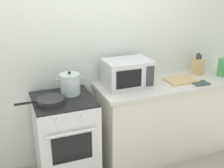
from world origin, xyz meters
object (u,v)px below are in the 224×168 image
object	(u,v)px
oven_mitt	(200,83)
stove	(66,138)
frying_pan	(50,101)
cutting_board	(181,80)
pasta_box	(222,67)
knife_block	(198,67)
stock_pot	(70,84)
microwave	(127,73)

from	to	relation	value
oven_mitt	stove	bearing A→B (deg)	174.10
frying_pan	cutting_board	bearing A→B (deg)	2.58
pasta_box	knife_block	bearing A→B (deg)	143.01
cutting_board	frying_pan	bearing A→B (deg)	-177.42
stock_pot	cutting_board	size ratio (longest dim) A/B	0.81
stove	stock_pot	world-z (taller)	stock_pot
cutting_board	pasta_box	distance (m)	0.57
frying_pan	knife_block	xyz separation A→B (m)	(1.86, 0.21, 0.07)
frying_pan	pasta_box	size ratio (longest dim) A/B	2.14
frying_pan	knife_block	distance (m)	1.87
stock_pot	oven_mitt	distance (m)	1.46
stock_pot	cutting_board	distance (m)	1.30
microwave	cutting_board	size ratio (longest dim) A/B	1.39
cutting_board	knife_block	xyz separation A→B (m)	(0.33, 0.14, 0.09)
microwave	knife_block	size ratio (longest dim) A/B	1.86
frying_pan	stove	bearing A→B (deg)	26.22
knife_block	pasta_box	size ratio (longest dim) A/B	1.22
cutting_board	pasta_box	bearing A→B (deg)	-3.09
stock_pot	pasta_box	bearing A→B (deg)	-3.55
stove	stock_pot	distance (m)	0.58
stove	pasta_box	size ratio (longest dim) A/B	4.18
frying_pan	oven_mitt	bearing A→B (deg)	-3.12
stove	microwave	xyz separation A→B (m)	(0.73, 0.08, 0.61)
stove	cutting_board	size ratio (longest dim) A/B	2.56
knife_block	oven_mitt	world-z (taller)	knife_block
pasta_box	stock_pot	bearing A→B (deg)	176.45
oven_mitt	knife_block	bearing A→B (deg)	58.63
stock_pot	microwave	bearing A→B (deg)	-0.59
microwave	cutting_board	xyz separation A→B (m)	(0.66, -0.08, -0.14)
cutting_board	pasta_box	xyz separation A→B (m)	(0.56, -0.03, 0.10)
knife_block	oven_mitt	bearing A→B (deg)	-121.37
frying_pan	pasta_box	world-z (taller)	pasta_box
stove	knife_block	bearing A→B (deg)	4.69
cutting_board	oven_mitt	size ratio (longest dim) A/B	2.00
frying_pan	cutting_board	size ratio (longest dim) A/B	1.30
microwave	pasta_box	size ratio (longest dim) A/B	2.27
oven_mitt	cutting_board	bearing A→B (deg)	132.52
stock_pot	frying_pan	bearing A→B (deg)	-146.89
stock_pot	stove	bearing A→B (deg)	-138.76
knife_block	stock_pot	bearing A→B (deg)	-178.04
stock_pot	knife_block	world-z (taller)	knife_block
stove	stock_pot	bearing A→B (deg)	41.24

